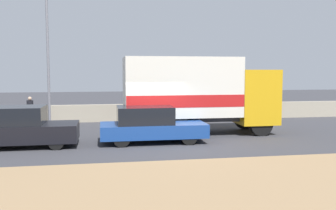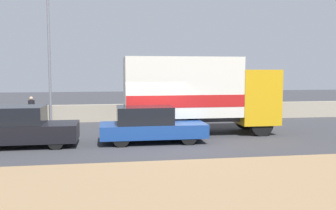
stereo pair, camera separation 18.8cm
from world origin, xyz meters
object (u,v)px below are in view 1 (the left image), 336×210
(street_lamp, at_px, (48,49))
(car_sedan_second, at_px, (23,127))
(box_truck, at_px, (197,92))
(pedestrian, at_px, (30,111))
(car_hatchback, at_px, (150,125))

(street_lamp, bearing_deg, car_sedan_second, -91.69)
(street_lamp, distance_m, box_truck, 8.82)
(box_truck, bearing_deg, street_lamp, 148.64)
(car_sedan_second, bearing_deg, street_lamp, 88.31)
(pedestrian, bearing_deg, car_sedan_second, -82.36)
(street_lamp, xyz_separation_m, box_truck, (7.30, -4.45, -2.19))
(car_hatchback, relative_size, car_sedan_second, 1.08)
(street_lamp, bearing_deg, pedestrian, -170.59)
(street_lamp, relative_size, car_hatchback, 1.65)
(box_truck, relative_size, car_sedan_second, 1.76)
(street_lamp, xyz_separation_m, pedestrian, (-1.00, -0.17, -3.35))
(street_lamp, xyz_separation_m, car_hatchback, (4.87, -6.18, -3.42))
(car_hatchback, xyz_separation_m, car_sedan_second, (-5.06, -0.05, 0.02))
(street_lamp, relative_size, box_truck, 1.01)
(car_hatchback, height_order, pedestrian, pedestrian)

